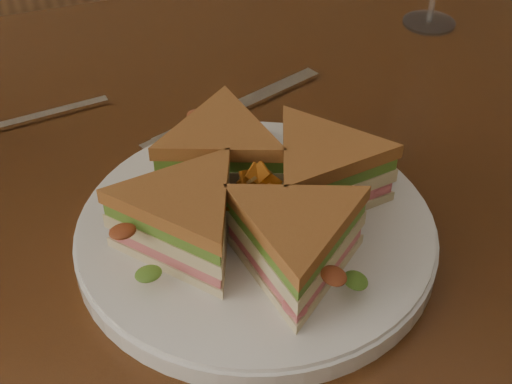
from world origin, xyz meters
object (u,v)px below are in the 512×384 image
table (169,282)px  knife (228,112)px  plate (256,233)px  sandwich_wedges (256,197)px

table → knife: bearing=47.6°
plate → sandwich_wedges: (-0.00, 0.00, 0.04)m
sandwich_wedges → knife: bearing=78.5°
plate → sandwich_wedges: size_ratio=1.12×
plate → knife: plate is taller
plate → sandwich_wedges: 0.04m
plate → sandwich_wedges: sandwich_wedges is taller
sandwich_wedges → knife: 0.19m
plate → table: bearing=129.3°
table → knife: (0.10, 0.10, 0.10)m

